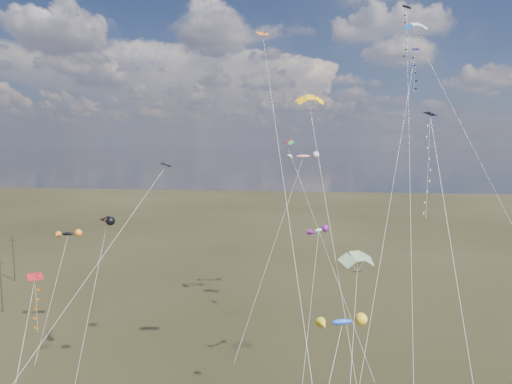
# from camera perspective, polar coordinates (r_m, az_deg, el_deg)

# --- Properties ---
(utility_pole_near) EXTENTS (1.40, 0.20, 8.00)m
(utility_pole_near) POSITION_cam_1_polar(r_m,az_deg,el_deg) (75.04, -29.26, -10.02)
(utility_pole_near) COLOR black
(utility_pole_near) RESTS_ON ground
(utility_pole_far) EXTENTS (1.40, 0.20, 8.00)m
(utility_pole_far) POSITION_cam_1_polar(r_m,az_deg,el_deg) (90.57, -28.04, -7.28)
(utility_pole_far) COLOR black
(utility_pole_far) RESTS_ON ground
(diamond_black_high) EXTENTS (4.30, 30.03, 39.09)m
(diamond_black_high) POSITION_cam_1_polar(r_m,az_deg,el_deg) (53.38, 18.28, 16.18)
(diamond_black_high) COLOR black
(diamond_black_high) RESTS_ON ground
(diamond_navy_tall) EXTENTS (8.91, 23.92, 33.46)m
(diamond_navy_tall) POSITION_cam_1_polar(r_m,az_deg,el_deg) (47.71, 18.75, 11.40)
(diamond_navy_tall) COLOR #0C0E48
(diamond_navy_tall) RESTS_ON ground
(diamond_black_mid) EXTENTS (12.59, 15.01, 22.27)m
(diamond_black_mid) POSITION_cam_1_polar(r_m,az_deg,el_deg) (37.40, -18.23, -6.93)
(diamond_black_mid) COLOR black
(diamond_black_mid) RESTS_ON ground
(diamond_red_low) EXTENTS (2.51, 9.33, 13.86)m
(diamond_red_low) POSITION_cam_1_polar(r_m,az_deg,el_deg) (39.99, -25.92, -13.13)
(diamond_red_low) COLOR maroon
(diamond_red_low) RESTS_ON ground
(diamond_navy_right) EXTENTS (1.62, 16.07, 25.92)m
(diamond_navy_right) POSITION_cam_1_polar(r_m,az_deg,el_deg) (31.36, 21.02, 1.23)
(diamond_navy_right) COLOR #131952
(diamond_navy_right) RESTS_ON ground
(diamond_orange_center) EXTENTS (7.05, 19.49, 33.06)m
(diamond_orange_center) POSITION_cam_1_polar(r_m,az_deg,el_deg) (32.70, 2.99, 4.74)
(diamond_orange_center) COLOR #CE571B
(diamond_orange_center) RESTS_ON ground
(parafoil_yellow) EXTENTS (6.25, 18.07, 28.50)m
(parafoil_yellow) POSITION_cam_1_polar(r_m,az_deg,el_deg) (40.59, 6.86, 11.46)
(parafoil_yellow) COLOR #DFA20C
(parafoil_yellow) RESTS_ON ground
(parafoil_blue_white) EXTENTS (14.34, 19.34, 37.18)m
(parafoil_blue_white) POSITION_cam_1_polar(r_m,az_deg,el_deg) (54.42, 19.48, 18.94)
(parafoil_blue_white) COLOR blue
(parafoil_blue_white) RESTS_ON ground
(parafoil_striped) EXTENTS (3.45, 14.81, 16.50)m
(parafoil_striped) POSITION_cam_1_polar(r_m,az_deg,el_deg) (33.86, 12.59, -7.90)
(parafoil_striped) COLOR gold
(parafoil_striped) RESTS_ON ground
(parafoil_tricolor) EXTENTS (10.90, 17.10, 24.69)m
(parafoil_tricolor) POSITION_cam_1_polar(r_m,az_deg,el_deg) (60.27, 4.11, 6.11)
(parafoil_tricolor) COLOR yellow
(parafoil_tricolor) RESTS_ON ground
(novelty_black_orange) EXTENTS (2.93, 9.21, 13.42)m
(novelty_black_orange) POSITION_cam_1_polar(r_m,az_deg,el_deg) (60.45, -22.47, -4.88)
(novelty_black_orange) COLOR black
(novelty_black_orange) RESTS_ON ground
(novelty_orange_black) EXTENTS (2.63, 10.29, 16.78)m
(novelty_orange_black) POSITION_cam_1_polar(r_m,az_deg,el_deg) (47.88, -18.13, -3.45)
(novelty_orange_black) COLOR red
(novelty_orange_black) RESTS_ON ground
(novelty_white_purple) EXTENTS (2.72, 13.11, 16.04)m
(novelty_white_purple) POSITION_cam_1_polar(r_m,az_deg,el_deg) (43.95, 7.82, -4.93)
(novelty_white_purple) COLOR silver
(novelty_white_purple) RESTS_ON ground
(novelty_redwhite_stripe) EXTENTS (8.94, 19.58, 22.68)m
(novelty_redwhite_stripe) POSITION_cam_1_polar(r_m,az_deg,el_deg) (65.15, 5.89, 4.40)
(novelty_redwhite_stripe) COLOR red
(novelty_redwhite_stripe) RESTS_ON ground
(novelty_blue_yellow) EXTENTS (5.11, 8.79, 14.76)m
(novelty_blue_yellow) POSITION_cam_1_polar(r_m,az_deg,el_deg) (25.79, 10.66, -15.89)
(novelty_blue_yellow) COLOR blue
(novelty_blue_yellow) RESTS_ON ground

